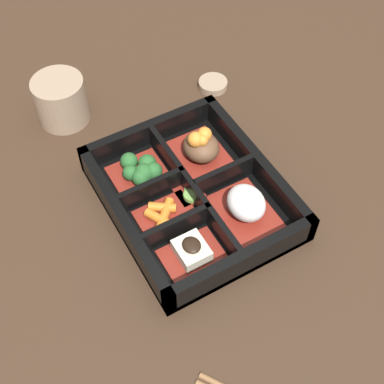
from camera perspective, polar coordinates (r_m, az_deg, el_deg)
ground_plane at (r=0.75m, az=0.00°, el=-1.15°), size 3.00×3.00×0.00m
bento_base at (r=0.75m, az=0.00°, el=-0.92°), size 0.27×0.22×0.01m
bento_rim at (r=0.73m, az=-0.10°, el=-0.18°), size 0.27×0.22×0.05m
bowl_stew at (r=0.77m, az=0.96°, el=4.77°), size 0.10×0.07×0.06m
bowl_rice at (r=0.71m, az=5.76°, el=-1.43°), size 0.10×0.07×0.05m
bowl_greens at (r=0.76m, az=-5.47°, el=2.27°), size 0.07×0.08×0.03m
bowl_carrots at (r=0.72m, az=-3.05°, el=-2.36°), size 0.06×0.08×0.02m
bowl_tofu at (r=0.68m, az=-0.04°, el=-6.40°), size 0.06×0.08×0.03m
bowl_pickles at (r=0.74m, az=-0.06°, el=-0.04°), size 0.04×0.04×0.01m
tea_cup at (r=0.86m, az=-13.82°, el=9.56°), size 0.08×0.08×0.07m
sauce_dish at (r=0.91m, az=2.25°, el=11.43°), size 0.05×0.05×0.01m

